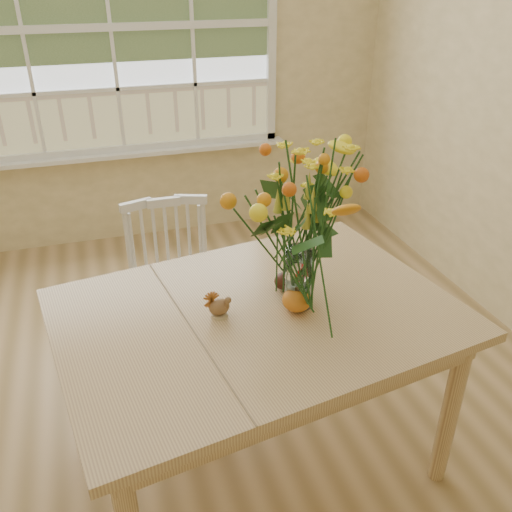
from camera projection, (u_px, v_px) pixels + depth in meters
name	position (u px, v px, depth m)	size (l,w,h in m)	color
floor	(190.00, 443.00, 2.47)	(4.00, 4.50, 0.01)	#9A7B4A
wall_back	(114.00, 58.00, 3.71)	(4.00, 0.02, 2.70)	#CAB881
window	(111.00, 30.00, 3.59)	(2.42, 0.12, 1.74)	silver
dining_table	(258.00, 330.00, 2.07)	(1.60, 1.25, 0.78)	tan
windsor_chair	(172.00, 281.00, 2.74)	(0.43, 0.41, 0.90)	white
flower_vase	(302.00, 220.00, 1.90)	(0.50, 0.50, 0.59)	white
pumpkin	(297.00, 301.00, 2.01)	(0.11, 0.11, 0.09)	orange
turkey_figurine	(219.00, 307.00, 1.98)	(0.08, 0.06, 0.10)	#CCB78C
dark_gourd	(284.00, 282.00, 2.14)	(0.13, 0.11, 0.07)	#38160F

